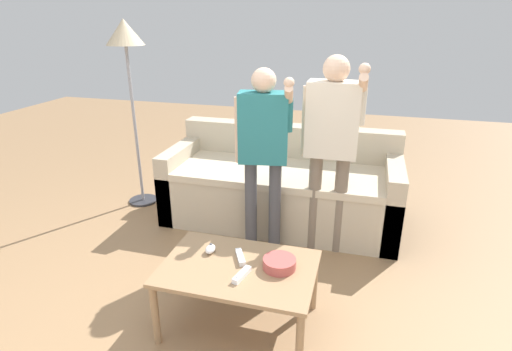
% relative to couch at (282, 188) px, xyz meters
% --- Properties ---
extents(ground_plane, '(12.00, 12.00, 0.00)m').
position_rel_couch_xyz_m(ground_plane, '(-0.08, -1.44, -0.30)').
color(ground_plane, '#93704C').
extents(couch, '(2.05, 0.88, 0.81)m').
position_rel_couch_xyz_m(couch, '(0.00, 0.00, 0.00)').
color(couch, '#B7A88E').
rests_on(couch, ground).
extents(coffee_table, '(0.89, 0.60, 0.42)m').
position_rel_couch_xyz_m(coffee_table, '(0.05, -1.45, 0.06)').
color(coffee_table, '#997551').
rests_on(coffee_table, ground).
extents(snack_bowl, '(0.19, 0.19, 0.06)m').
position_rel_couch_xyz_m(snack_bowl, '(0.28, -1.40, 0.14)').
color(snack_bowl, '#B24C47').
rests_on(snack_bowl, coffee_table).
extents(game_remote_nunchuk, '(0.06, 0.09, 0.05)m').
position_rel_couch_xyz_m(game_remote_nunchuk, '(-0.16, -1.35, 0.14)').
color(game_remote_nunchuk, white).
rests_on(game_remote_nunchuk, coffee_table).
extents(floor_lamp, '(0.34, 0.34, 1.74)m').
position_rel_couch_xyz_m(floor_lamp, '(-1.43, -0.03, 1.20)').
color(floor_lamp, '#2D2D33').
rests_on(floor_lamp, ground).
extents(player_right, '(0.45, 0.29, 1.52)m').
position_rel_couch_xyz_m(player_right, '(0.45, -0.43, 0.65)').
color(player_right, '#756656').
rests_on(player_right, ground).
extents(player_center, '(0.45, 0.28, 1.43)m').
position_rel_couch_xyz_m(player_center, '(-0.03, -0.56, 0.60)').
color(player_center, '#47474C').
rests_on(player_center, ground).
extents(game_remote_wand_near, '(0.07, 0.16, 0.03)m').
position_rel_couch_xyz_m(game_remote_wand_near, '(0.10, -1.54, 0.13)').
color(game_remote_wand_near, white).
rests_on(game_remote_wand_near, coffee_table).
extents(game_remote_wand_far, '(0.10, 0.16, 0.03)m').
position_rel_couch_xyz_m(game_remote_wand_far, '(0.04, -1.38, 0.13)').
color(game_remote_wand_far, white).
rests_on(game_remote_wand_far, coffee_table).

